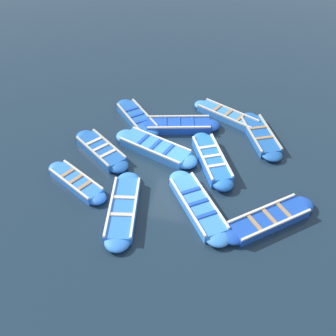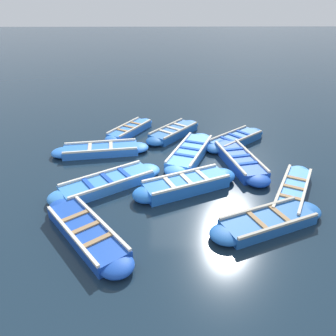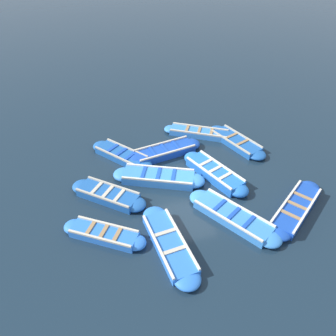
# 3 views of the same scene
# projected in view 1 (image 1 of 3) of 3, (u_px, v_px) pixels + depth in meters

# --- Properties ---
(ground_plane) EXTENTS (120.00, 120.00, 0.00)m
(ground_plane) POSITION_uv_depth(u_px,v_px,m) (181.00, 159.00, 16.33)
(ground_plane) COLOR #162838
(boat_broadside) EXTENTS (1.43, 3.90, 0.36)m
(boat_broadside) POSITION_uv_depth(u_px,v_px,m) (123.00, 209.00, 14.10)
(boat_broadside) COLOR blue
(boat_broadside) RESTS_ON ground
(boat_outer_right) EXTENTS (4.01, 2.32, 0.43)m
(boat_outer_right) POSITION_uv_depth(u_px,v_px,m) (155.00, 148.00, 16.58)
(boat_outer_right) COLOR #3884E0
(boat_outer_right) RESTS_ON ground
(boat_far_corner) EXTENTS (3.54, 3.02, 0.38)m
(boat_far_corner) POSITION_uv_depth(u_px,v_px,m) (269.00, 219.00, 13.71)
(boat_far_corner) COLOR #1947B7
(boat_far_corner) RESTS_ON ground
(boat_bow_out) EXTENTS (3.85, 1.62, 0.42)m
(boat_bow_out) POSITION_uv_depth(u_px,v_px,m) (179.00, 125.00, 17.78)
(boat_bow_out) COLOR #1947B7
(boat_bow_out) RESTS_ON ground
(boat_outer_left) EXTENTS (3.05, 2.24, 0.36)m
(boat_outer_left) POSITION_uv_depth(u_px,v_px,m) (76.00, 182.00, 15.11)
(boat_outer_left) COLOR blue
(boat_outer_left) RESTS_ON ground
(boat_tucked) EXTENTS (2.92, 3.76, 0.39)m
(boat_tucked) POSITION_uv_depth(u_px,v_px,m) (198.00, 206.00, 14.19)
(boat_tucked) COLOR #3884E0
(boat_tucked) RESTS_ON ground
(boat_end_of_row) EXTENTS (2.84, 3.12, 0.38)m
(boat_end_of_row) POSITION_uv_depth(u_px,v_px,m) (137.00, 118.00, 18.26)
(boat_end_of_row) COLOR #1E59AD
(boat_end_of_row) RESTS_ON ground
(boat_inner_gap) EXTENTS (2.16, 3.60, 0.36)m
(boat_inner_gap) POSITION_uv_depth(u_px,v_px,m) (260.00, 135.00, 17.29)
(boat_inner_gap) COLOR #1E59AD
(boat_inner_gap) RESTS_ON ground
(boat_near_quay) EXTENTS (3.13, 2.75, 0.40)m
(boat_near_quay) POSITION_uv_depth(u_px,v_px,m) (101.00, 150.00, 16.49)
(boat_near_quay) COLOR #1E59AD
(boat_near_quay) RESTS_ON ground
(boat_mid_row) EXTENTS (3.58, 2.37, 0.36)m
(boat_mid_row) POSITION_uv_depth(u_px,v_px,m) (228.00, 116.00, 18.39)
(boat_mid_row) COLOR #3884E0
(boat_mid_row) RESTS_ON ground
(boat_centre) EXTENTS (2.23, 3.64, 0.47)m
(boat_centre) POSITION_uv_depth(u_px,v_px,m) (212.00, 160.00, 16.00)
(boat_centre) COLOR blue
(boat_centre) RESTS_ON ground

